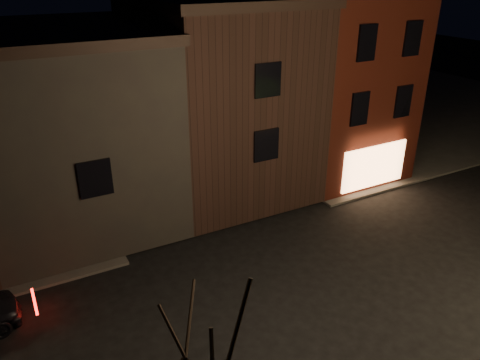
% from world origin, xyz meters
% --- Properties ---
extents(ground, '(120.00, 120.00, 0.00)m').
position_xyz_m(ground, '(0.00, 0.00, 0.00)').
color(ground, black).
rests_on(ground, ground).
extents(sidewalk_far_right, '(30.00, 30.00, 0.12)m').
position_xyz_m(sidewalk_far_right, '(20.00, 20.00, 0.06)').
color(sidewalk_far_right, '#2D2B28').
rests_on(sidewalk_far_right, ground).
extents(corner_building, '(6.50, 8.50, 10.50)m').
position_xyz_m(corner_building, '(8.00, 9.47, 5.40)').
color(corner_building, '#4A160D').
rests_on(corner_building, ground).
extents(row_building_a, '(7.30, 10.30, 9.40)m').
position_xyz_m(row_building_a, '(1.50, 10.50, 4.83)').
color(row_building_a, black).
rests_on(row_building_a, ground).
extents(row_building_b, '(7.80, 10.30, 8.40)m').
position_xyz_m(row_building_b, '(-5.75, 10.50, 4.33)').
color(row_building_b, black).
rests_on(row_building_b, ground).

